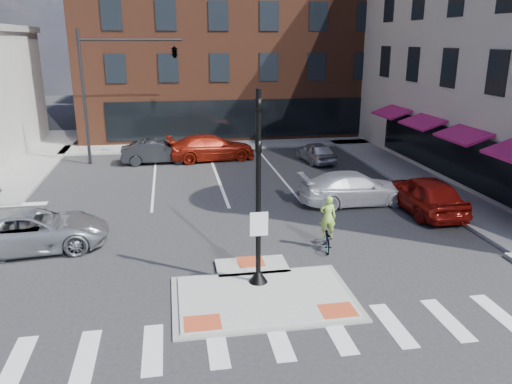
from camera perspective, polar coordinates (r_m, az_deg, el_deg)
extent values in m
plane|color=#28282B|center=(15.66, 0.52, -11.25)|extent=(120.00, 120.00, 0.00)
cube|color=gray|center=(15.21, 0.86, -12.03)|extent=(5.40, 3.60, 0.06)
cube|color=#A8A8A3|center=(15.20, 0.86, -11.93)|extent=(5.00, 3.20, 0.12)
cube|color=#A8A8A3|center=(17.03, -0.46, -8.56)|extent=(2.40, 1.40, 0.12)
cube|color=#C64522|center=(13.94, -6.14, -14.65)|extent=(1.00, 0.80, 0.01)
cube|color=#C64522|center=(14.60, 9.32, -13.20)|extent=(1.00, 0.80, 0.01)
cube|color=#C64522|center=(17.28, -0.63, -7.95)|extent=(0.90, 0.90, 0.01)
cube|color=gray|center=(35.39, -23.57, 3.63)|extent=(3.00, 20.00, 0.15)
cube|color=gray|center=(28.03, 18.87, 0.91)|extent=(3.00, 24.00, 0.15)
cube|color=gray|center=(36.72, -1.05, 5.50)|extent=(26.00, 3.00, 0.15)
cube|color=#582C1B|center=(45.89, -3.12, 17.11)|extent=(24.00, 18.00, 15.00)
cube|color=black|center=(37.39, -1.31, 8.39)|extent=(20.00, 0.12, 2.80)
cube|color=black|center=(28.25, 21.33, 4.18)|extent=(0.12, 16.00, 2.60)
cube|color=#C81A6C|center=(27.65, 20.38, 6.89)|extent=(1.46, 3.00, 0.58)
cube|color=#C81A6C|center=(32.91, 15.21, 8.82)|extent=(1.46, 3.00, 0.58)
cube|color=slate|center=(65.62, -11.54, 14.60)|extent=(10.00, 12.00, 10.00)
cube|color=brown|center=(68.54, -0.21, 15.85)|extent=(12.00, 12.00, 12.00)
cone|color=black|center=(15.85, 0.26, -9.48)|extent=(0.60, 0.60, 0.45)
cylinder|color=black|center=(14.79, 0.27, 0.46)|extent=(0.16, 0.16, 5.80)
cube|color=white|center=(15.03, 0.35, -3.69)|extent=(0.55, 0.04, 0.75)
imported|color=black|center=(14.34, 0.28, 8.53)|extent=(0.18, 0.22, 1.10)
imported|color=black|center=(14.56, 0.28, 3.86)|extent=(0.18, 0.22, 1.10)
cylinder|color=black|center=(32.13, -19.06, 10.02)|extent=(0.20, 0.20, 8.00)
cylinder|color=black|center=(31.62, -14.08, 16.52)|extent=(6.00, 0.14, 0.14)
imported|color=black|center=(31.57, -9.30, 15.70)|extent=(0.48, 2.24, 0.90)
imported|color=#A9ABB0|center=(20.00, -24.23, -4.01)|extent=(5.65, 3.08, 1.50)
imported|color=maroon|center=(23.38, 18.67, -0.22)|extent=(2.10, 4.99, 1.69)
imported|color=white|center=(23.76, 11.24, 0.42)|extent=(5.26, 2.23, 1.51)
imported|color=#242529|center=(31.78, -11.22, 4.55)|extent=(4.44, 1.68, 1.45)
imported|color=silver|center=(31.68, 6.83, 4.56)|extent=(1.99, 3.94, 1.29)
imported|color=maroon|center=(32.10, -5.14, 5.08)|extent=(5.78, 2.87, 1.61)
imported|color=#3F3F44|center=(18.62, 8.10, -5.23)|extent=(0.90, 1.67, 0.83)
imported|color=#9ACD48|center=(18.33, 8.21, -2.83)|extent=(0.65, 0.51, 1.60)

